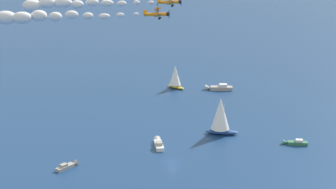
{
  "coord_description": "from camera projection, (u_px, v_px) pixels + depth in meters",
  "views": [
    {
      "loc": [
        108.43,
        -121.35,
        73.53
      ],
      "look_at": [
        -0.86,
        -0.99,
        21.19
      ],
      "focal_mm": 64.2,
      "sensor_mm": 36.0,
      "label": 1
    }
  ],
  "objects": [
    {
      "name": "motorboat_far_port",
      "position": [
        218.0,
        88.0,
        245.72
      ],
      "size": [
        10.39,
        9.16,
        3.21
      ],
      "color": "#9E9993",
      "rests_on": "ground_plane"
    },
    {
      "name": "motorboat_near_centre",
      "position": [
        158.0,
        144.0,
        189.41
      ],
      "size": [
        8.5,
        7.68,
        2.65
      ],
      "color": "white",
      "rests_on": "ground_plane"
    },
    {
      "name": "sailboat_trailing",
      "position": [
        175.0,
        77.0,
        246.65
      ],
      "size": [
        8.5,
        4.85,
        10.82
      ],
      "color": "gold",
      "rests_on": "ground_plane"
    },
    {
      "name": "ground_plane",
      "position": [
        172.0,
        162.0,
        177.43
      ],
      "size": [
        2000.0,
        2000.0,
        0.0
      ],
      "primitive_type": "plane",
      "color": "navy"
    },
    {
      "name": "smoke_trail_lead",
      "position": [
        61.0,
        4.0,
        166.97
      ],
      "size": [
        26.23,
        30.04,
        4.98
      ],
      "color": "silver"
    },
    {
      "name": "wingwalker_wingman",
      "position": [
        157.0,
        5.0,
        155.58
      ],
      "size": [
        0.79,
        0.71,
        1.78
      ],
      "color": "#1E4CB2"
    },
    {
      "name": "biplane_lead",
      "position": [
        170.0,
        2.0,
        170.49
      ],
      "size": [
        6.43,
        6.74,
        3.85
      ],
      "color": "orange"
    },
    {
      "name": "smoke_trail_wingman",
      "position": [
        21.0,
        17.0,
        151.7
      ],
      "size": [
        28.99,
        33.23,
        4.77
      ],
      "color": "silver"
    },
    {
      "name": "motorboat_offshore",
      "position": [
        294.0,
        143.0,
        190.45
      ],
      "size": [
        7.51,
        6.13,
        2.26
      ],
      "color": "#33704C",
      "rests_on": "ground_plane"
    },
    {
      "name": "motorboat_ahead",
      "position": [
        68.0,
        166.0,
        173.78
      ],
      "size": [
        2.19,
        7.39,
        2.12
      ],
      "color": "#9E9993",
      "rests_on": "ground_plane"
    },
    {
      "name": "sailboat_far_stbd",
      "position": [
        221.0,
        116.0,
        197.24
      ],
      "size": [
        10.8,
        8.87,
        14.17
      ],
      "color": "#23478C",
      "rests_on": "ground_plane"
    },
    {
      "name": "biplane_wingman",
      "position": [
        158.0,
        14.0,
        155.66
      ],
      "size": [
        6.43,
        6.74,
        3.85
      ],
      "color": "orange"
    }
  ]
}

